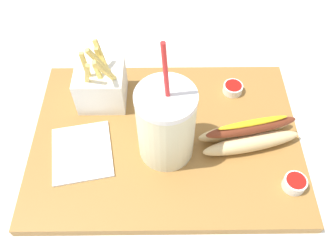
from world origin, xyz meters
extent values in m
cube|color=silver|center=(0.00, 0.00, -0.01)|extent=(2.40, 2.40, 0.02)
cube|color=olive|center=(0.00, 0.00, 0.01)|extent=(0.48, 0.35, 0.02)
cylinder|color=beige|center=(0.00, -0.03, 0.09)|extent=(0.09, 0.09, 0.13)
cylinder|color=white|center=(0.00, -0.03, 0.16)|extent=(0.10, 0.10, 0.01)
cylinder|color=red|center=(0.00, -0.03, 0.21)|extent=(0.01, 0.01, 0.10)
cube|color=white|center=(-0.12, 0.09, 0.06)|extent=(0.09, 0.08, 0.07)
cube|color=#E5C660|center=(-0.10, 0.06, 0.12)|extent=(0.03, 0.03, 0.08)
cube|color=#E5C660|center=(-0.14, 0.08, 0.11)|extent=(0.01, 0.01, 0.07)
cube|color=#E5C660|center=(-0.11, 0.07, 0.09)|extent=(0.02, 0.02, 0.06)
cube|color=#E5C660|center=(-0.11, 0.08, 0.12)|extent=(0.04, 0.02, 0.07)
cube|color=#E5C660|center=(-0.12, 0.10, 0.11)|extent=(0.01, 0.01, 0.07)
cube|color=#E5C660|center=(-0.14, 0.06, 0.11)|extent=(0.02, 0.02, 0.07)
cube|color=#E5C660|center=(-0.11, 0.10, 0.11)|extent=(0.03, 0.03, 0.07)
ellipsoid|color=#E5C689|center=(0.15, -0.03, 0.04)|extent=(0.18, 0.06, 0.03)
ellipsoid|color=#E5C689|center=(0.14, 0.00, 0.04)|extent=(0.18, 0.06, 0.03)
ellipsoid|color=maroon|center=(0.14, -0.01, 0.07)|extent=(0.16, 0.06, 0.02)
ellipsoid|color=gold|center=(0.14, -0.01, 0.08)|extent=(0.12, 0.04, 0.01)
cylinder|color=white|center=(0.21, -0.10, 0.03)|extent=(0.04, 0.04, 0.02)
cylinder|color=#B2140F|center=(0.21, -0.10, 0.04)|extent=(0.03, 0.03, 0.01)
cylinder|color=white|center=(0.13, 0.11, 0.03)|extent=(0.04, 0.04, 0.02)
cylinder|color=#B2140F|center=(0.13, 0.11, 0.03)|extent=(0.03, 0.03, 0.01)
cube|color=white|center=(-0.15, -0.03, 0.02)|extent=(0.12, 0.13, 0.00)
camera|label=1|loc=(0.00, -0.36, 0.55)|focal=37.58mm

